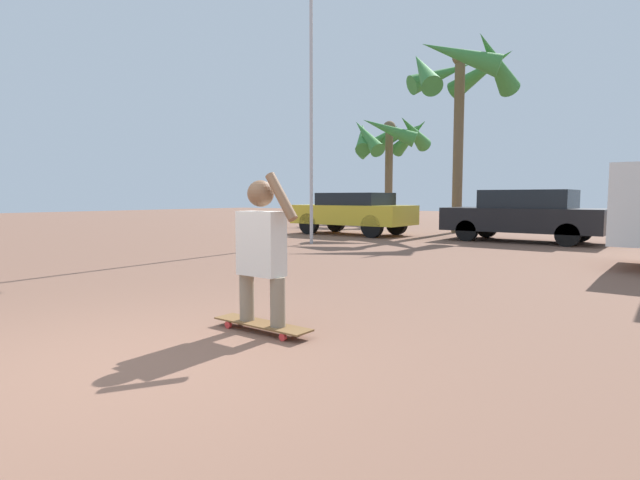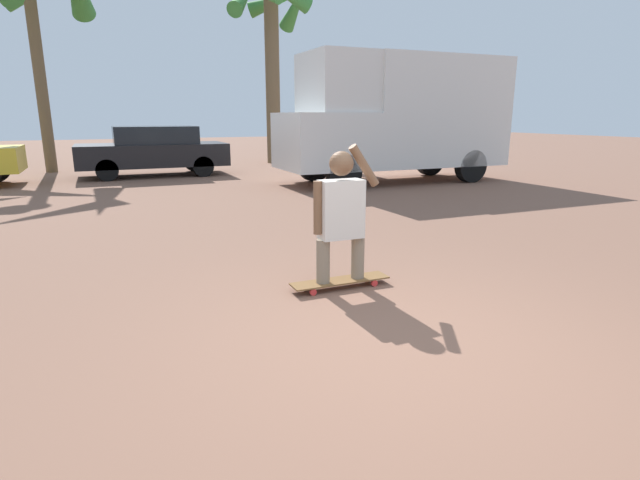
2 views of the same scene
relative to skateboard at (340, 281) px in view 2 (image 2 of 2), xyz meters
name	(u,v)px [view 2 (image 2 of 2)]	position (x,y,z in m)	size (l,w,h in m)	color
ground_plane	(398,348)	(-0.20, -1.45, -0.07)	(80.00, 80.00, 0.00)	brown
skateboard	(340,281)	(0.00, 0.00, 0.00)	(1.07, 0.24, 0.09)	brown
person_skateboarder	(341,210)	(0.00, 0.00, 0.76)	(0.73, 0.25, 1.41)	gray
camper_van	(399,115)	(5.25, 7.30, 1.71)	(6.18, 2.15, 3.29)	black
parked_car_black	(154,150)	(-0.72, 11.42, 0.70)	(4.27, 1.91, 1.47)	black
palm_tree_near_van	(271,21)	(3.96, 14.08, 5.02)	(3.31, 3.38, 6.64)	brown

